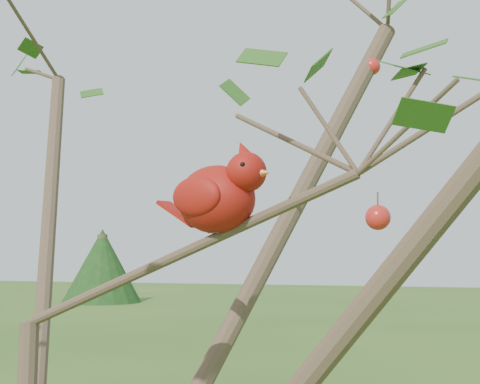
{
  "coord_description": "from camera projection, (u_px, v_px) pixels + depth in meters",
  "views": [
    {
      "loc": [
        0.69,
        -1.08,
        2.09
      ],
      "look_at": [
        0.36,
        0.05,
        2.18
      ],
      "focal_mm": 55.0,
      "sensor_mm": 36.0,
      "label": 1
    }
  ],
  "objects": [
    {
      "name": "distant_trees",
      "position": [
        392.0,
        261.0,
        24.43
      ],
      "size": [
        42.72,
        13.83,
        3.84
      ],
      "color": "#443424",
      "rests_on": "ground"
    },
    {
      "name": "crabapple_tree",
      "position": [
        30.0,
        226.0,
        1.2
      ],
      "size": [
        2.35,
        2.05,
        2.95
      ],
      "color": "#443424",
      "rests_on": "ground"
    },
    {
      "name": "cardinal",
      "position": [
        220.0,
        196.0,
        1.21
      ],
      "size": [
        0.23,
        0.15,
        0.16
      ],
      "rotation": [
        0.0,
        0.0,
        -0.39
      ],
      "color": "#A3190E",
      "rests_on": "ground"
    }
  ]
}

